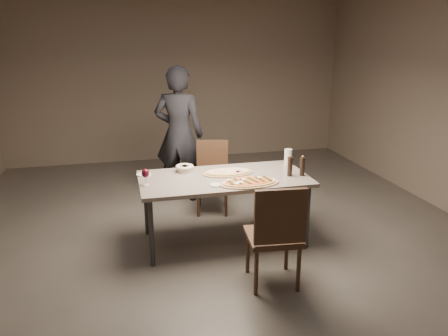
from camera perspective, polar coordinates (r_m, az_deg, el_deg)
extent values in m
plane|color=#544F48|center=(4.96, 0.00, -9.42)|extent=(7.00, 7.00, 0.00)
plane|color=gray|center=(7.92, -6.09, 11.17)|extent=(6.00, 0.00, 6.00)
cube|color=gray|center=(4.68, 0.00, -1.40)|extent=(1.80, 0.90, 0.04)
cylinder|color=#333335|center=(4.37, -9.46, -8.39)|extent=(0.05, 0.05, 0.71)
cylinder|color=#333335|center=(4.74, 10.81, -6.32)|extent=(0.05, 0.05, 0.71)
cylinder|color=#333335|center=(5.04, -10.13, -4.82)|extent=(0.05, 0.05, 0.71)
cylinder|color=#333335|center=(5.37, 7.61, -3.30)|extent=(0.05, 0.05, 0.71)
ellipsoid|color=white|center=(4.48, 2.58, -1.45)|extent=(0.05, 0.05, 0.01)
ellipsoid|color=white|center=(4.36, 1.67, -1.99)|extent=(0.05, 0.05, 0.01)
ellipsoid|color=white|center=(4.46, 0.58, -1.52)|extent=(0.05, 0.05, 0.01)
ellipsoid|color=white|center=(4.56, 4.62, -1.17)|extent=(0.05, 0.05, 0.01)
ellipsoid|color=white|center=(4.40, 1.84, -1.83)|extent=(0.05, 0.05, 0.01)
ellipsoid|color=white|center=(4.41, 2.33, -1.79)|extent=(0.05, 0.05, 0.01)
cube|color=#1E3316|center=(4.42, 0.75, -1.77)|extent=(0.04, 0.18, 0.01)
cube|color=#1E3316|center=(4.42, 1.80, -1.74)|extent=(0.05, 0.18, 0.01)
cube|color=#1E3316|center=(4.43, 2.87, -1.74)|extent=(0.08, 0.18, 0.01)
cube|color=#1E3316|center=(4.48, 3.76, -1.55)|extent=(0.08, 0.18, 0.01)
cube|color=#1E3316|center=(4.51, 4.71, -1.43)|extent=(0.06, 0.18, 0.01)
cube|color=#1E3316|center=(4.53, 5.67, -1.35)|extent=(0.06, 0.18, 0.01)
cylinder|color=pink|center=(4.77, -0.92, -0.34)|extent=(0.06, 0.06, 0.00)
cylinder|color=pink|center=(4.78, 2.06, -0.30)|extent=(0.06, 0.06, 0.00)
cylinder|color=pink|center=(4.71, -0.15, -0.57)|extent=(0.06, 0.06, 0.00)
cylinder|color=pink|center=(4.72, 1.67, -0.51)|extent=(0.06, 0.06, 0.00)
cylinder|color=pink|center=(4.74, 1.92, -0.46)|extent=(0.06, 0.06, 0.00)
cylinder|color=beige|center=(4.86, -5.15, -0.08)|extent=(0.17, 0.17, 0.07)
torus|color=beige|center=(4.86, -5.16, 0.19)|extent=(0.20, 0.20, 0.03)
cube|color=#A48042|center=(4.86, -4.88, 0.10)|extent=(0.06, 0.05, 0.04)
cube|color=#A48042|center=(4.88, -5.20, 0.16)|extent=(0.05, 0.06, 0.04)
cube|color=#A48042|center=(4.86, -5.43, 0.06)|extent=(0.06, 0.05, 0.04)
cube|color=#A48042|center=(4.84, -5.12, 0.00)|extent=(0.05, 0.06, 0.04)
cylinder|color=white|center=(4.41, -1.08, -2.23)|extent=(0.12, 0.12, 0.01)
cylinder|color=#A7A03D|center=(4.41, -1.08, -2.19)|extent=(0.08, 0.08, 0.00)
cylinder|color=black|center=(4.76, 10.18, 0.07)|extent=(0.05, 0.05, 0.18)
cylinder|color=black|center=(4.74, 10.25, 1.24)|extent=(0.06, 0.06, 0.02)
sphere|color=gold|center=(4.73, 10.26, 1.49)|extent=(0.02, 0.02, 0.02)
cylinder|color=black|center=(4.73, 8.60, 0.05)|extent=(0.05, 0.05, 0.19)
cylinder|color=black|center=(4.70, 8.65, 1.26)|extent=(0.06, 0.06, 0.02)
sphere|color=gold|center=(4.69, 8.67, 1.52)|extent=(0.02, 0.02, 0.02)
cylinder|color=silver|center=(5.12, 8.38, 1.42)|extent=(0.09, 0.09, 0.19)
cylinder|color=silver|center=(4.49, -10.14, -2.19)|extent=(0.07, 0.07, 0.01)
cylinder|color=silver|center=(4.48, -10.17, -1.65)|extent=(0.01, 0.01, 0.08)
ellipsoid|color=#460A17|center=(4.45, -10.22, -0.67)|extent=(0.08, 0.08, 0.09)
cylinder|color=white|center=(4.82, -10.42, -0.82)|extent=(0.16, 0.16, 0.01)
cube|color=#422B1C|center=(4.03, 6.42, -8.89)|extent=(0.51, 0.51, 0.04)
cylinder|color=#422B1C|center=(3.94, 4.22, -13.46)|extent=(0.04, 0.04, 0.44)
cylinder|color=#422B1C|center=(4.03, 9.71, -12.92)|extent=(0.04, 0.04, 0.44)
cylinder|color=#422B1C|center=(4.26, 3.12, -10.86)|extent=(0.04, 0.04, 0.44)
cylinder|color=#422B1C|center=(4.35, 8.18, -10.44)|extent=(0.04, 0.04, 0.44)
cube|color=#422B1C|center=(3.72, 7.38, -6.33)|extent=(0.45, 0.09, 0.49)
cube|color=#422B1C|center=(5.58, -1.55, -1.67)|extent=(0.51, 0.51, 0.04)
cylinder|color=#422B1C|center=(5.82, 0.22, -3.15)|extent=(0.03, 0.03, 0.40)
cylinder|color=#422B1C|center=(5.82, -3.23, -3.15)|extent=(0.03, 0.03, 0.40)
cylinder|color=#422B1C|center=(5.49, 0.27, -4.42)|extent=(0.03, 0.03, 0.40)
cylinder|color=#422B1C|center=(5.50, -3.39, -4.43)|extent=(0.03, 0.03, 0.40)
cube|color=#422B1C|center=(5.69, -1.54, 1.46)|extent=(0.41, 0.13, 0.45)
imported|color=black|center=(5.94, -5.91, 4.42)|extent=(0.79, 0.66, 1.83)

